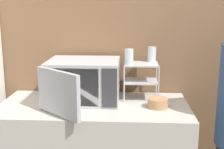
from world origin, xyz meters
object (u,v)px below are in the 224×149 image
(microwave, at_px, (83,81))
(glass_front_left, at_px, (129,57))
(glass_back_right, at_px, (152,54))
(dish_rack, at_px, (141,73))
(bowl, at_px, (158,103))

(microwave, relative_size, glass_front_left, 6.08)
(glass_back_right, bearing_deg, glass_front_left, -144.79)
(dish_rack, distance_m, glass_front_left, 0.18)
(glass_front_left, xyz_separation_m, bowl, (0.21, -0.16, -0.31))
(microwave, height_order, dish_rack, microwave)
(glass_back_right, bearing_deg, dish_rack, -141.30)
(glass_front_left, height_order, bowl, glass_front_left)
(glass_back_right, relative_size, bowl, 0.81)
(dish_rack, height_order, glass_back_right, glass_back_right)
(dish_rack, xyz_separation_m, glass_front_left, (-0.09, -0.06, 0.14))
(microwave, xyz_separation_m, glass_back_right, (0.53, 0.16, 0.18))
(glass_back_right, xyz_separation_m, bowl, (0.03, -0.28, -0.31))
(microwave, bearing_deg, glass_front_left, 5.26)
(microwave, relative_size, dish_rack, 2.55)
(glass_front_left, xyz_separation_m, glass_back_right, (0.18, 0.13, 0.00))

